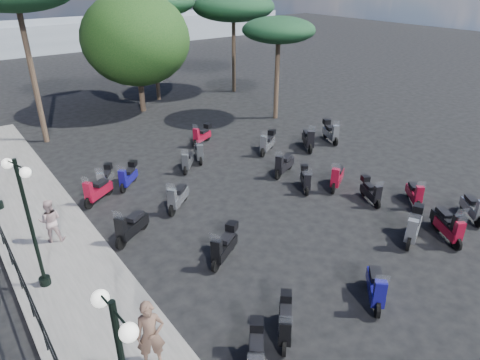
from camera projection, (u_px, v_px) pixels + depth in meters
ground at (277, 236)px, 14.93m from camera, size 120.00×120.00×0.00m
sidewalk at (61, 259)px, 13.60m from camera, size 3.00×30.00×0.15m
railing at (11, 256)px, 12.40m from camera, size 0.04×26.04×1.10m
lamp_post_1 at (29, 217)px, 11.42m from camera, size 0.53×1.13×3.96m
woman at (150, 335)px, 9.54m from camera, size 0.76×0.64×1.78m
pedestrian_far at (50, 221)px, 14.10m from camera, size 0.91×0.82×1.52m
scooter_1 at (285, 322)px, 10.66m from camera, size 1.17×1.24×1.24m
scooter_2 at (256, 356)px, 9.67m from camera, size 1.20×1.39×1.34m
scooter_3 at (131, 227)px, 14.54m from camera, size 1.61×1.07×1.44m
scooter_4 at (97, 191)px, 16.91m from camera, size 1.50×1.05×1.37m
scooter_5 at (105, 179)px, 17.95m from camera, size 1.06×1.28×1.21m
scooter_8 at (224, 246)px, 13.49m from camera, size 1.53×1.05×1.36m
scooter_9 at (178, 198)px, 16.43m from camera, size 1.41×1.17×1.38m
scooter_10 at (128, 176)px, 18.12m from camera, size 1.25×1.18×1.25m
scooter_11 at (199, 152)px, 20.57m from camera, size 0.81×1.49×1.26m
scooter_13 at (413, 227)px, 14.47m from camera, size 1.65×0.96×1.41m
scooter_14 at (376, 288)px, 11.78m from camera, size 1.31×1.30×1.38m
scooter_15 at (284, 165)px, 19.19m from camera, size 1.61×0.86×1.36m
scooter_16 at (188, 162)px, 19.63m from camera, size 1.09×1.21×1.22m
scooter_17 at (202, 135)px, 22.57m from camera, size 1.49×0.87×1.27m
scooter_19 at (449, 229)px, 14.48m from camera, size 0.93×1.46×1.29m
scooter_20 at (371, 192)px, 16.93m from camera, size 0.78×1.40×1.18m
scooter_21 at (337, 177)px, 18.02m from camera, size 1.52×1.02×1.37m
scooter_22 at (305, 180)px, 17.89m from camera, size 1.01×1.26×1.18m
scooter_23 at (267, 143)px, 21.50m from camera, size 1.52×1.01×1.34m
scooter_25 at (447, 224)px, 14.69m from camera, size 1.08×1.63×1.46m
scooter_26 at (473, 208)px, 15.73m from camera, size 1.10×1.37×1.32m
scooter_27 at (414, 194)px, 16.79m from camera, size 1.08×1.25×1.24m
scooter_28 at (331, 132)px, 22.86m from camera, size 0.91×1.64×1.38m
scooter_29 at (308, 140)px, 21.90m from camera, size 1.15×1.62×1.48m
broadleaf_tree at (136, 39)px, 26.08m from camera, size 6.59×6.59×7.33m
pine_0 at (151, 2)px, 27.66m from camera, size 5.76×5.76×7.48m
pine_1 at (233, 7)px, 29.90m from camera, size 5.78×5.78×7.00m
pine_3 at (279, 31)px, 24.42m from camera, size 4.24×4.24×5.99m
distant_hills at (8, 39)px, 46.73m from camera, size 70.00×8.00×3.00m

